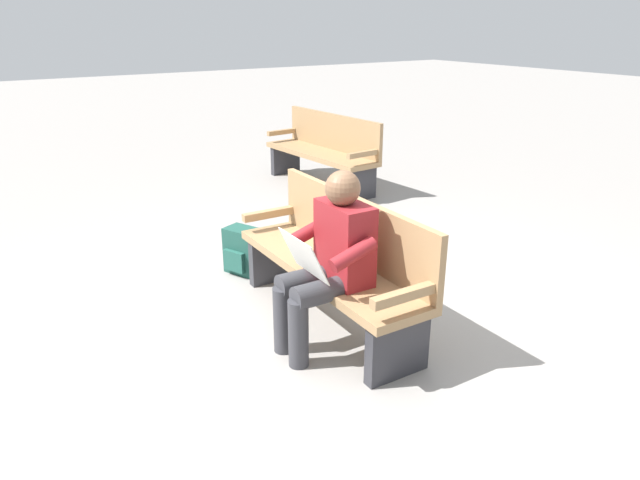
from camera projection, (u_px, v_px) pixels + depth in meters
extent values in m
plane|color=gray|center=(327.00, 320.00, 4.14)|extent=(40.00, 40.00, 0.00)
cube|color=#9E7A51|center=(327.00, 267.00, 3.99)|extent=(1.81, 0.53, 0.06)
cube|color=#9E7A51|center=(353.00, 227.00, 4.01)|extent=(1.80, 0.10, 0.45)
cube|color=#9E7A51|center=(406.00, 295.00, 3.26)|extent=(0.07, 0.48, 0.06)
cube|color=#9E7A51|center=(271.00, 213.00, 4.62)|extent=(0.07, 0.48, 0.06)
cube|color=#2D2D33|center=(398.00, 348.00, 3.44)|extent=(0.09, 0.43, 0.39)
cube|color=#2D2D33|center=(275.00, 259.00, 4.71)|extent=(0.09, 0.43, 0.39)
cube|color=maroon|center=(345.00, 243.00, 3.63)|extent=(0.41, 0.23, 0.52)
sphere|color=brown|center=(343.00, 188.00, 3.50)|extent=(0.22, 0.22, 0.22)
cylinder|color=#38383D|center=(325.00, 291.00, 3.54)|extent=(0.16, 0.42, 0.15)
cylinder|color=#38383D|center=(308.00, 279.00, 3.70)|extent=(0.16, 0.42, 0.15)
cylinder|color=#38383D|center=(298.00, 333.00, 3.54)|extent=(0.13, 0.13, 0.45)
cylinder|color=#38383D|center=(283.00, 320.00, 3.69)|extent=(0.13, 0.13, 0.45)
cylinder|color=maroon|center=(353.00, 254.00, 3.39)|extent=(0.10, 0.32, 0.18)
cylinder|color=maroon|center=(312.00, 230.00, 3.77)|extent=(0.10, 0.32, 0.18)
cube|color=silver|center=(303.00, 256.00, 3.50)|extent=(0.40, 0.14, 0.27)
cube|color=#1E4C42|center=(243.00, 250.00, 4.87)|extent=(0.34, 0.29, 0.39)
cube|color=#23574C|center=(234.00, 261.00, 4.81)|extent=(0.20, 0.12, 0.18)
cube|color=#9E7A51|center=(320.00, 154.00, 7.33)|extent=(1.83, 0.60, 0.06)
cube|color=#9E7A51|center=(333.00, 132.00, 7.36)|extent=(1.80, 0.17, 0.45)
cube|color=#9E7A51|center=(364.00, 154.00, 6.64)|extent=(0.09, 0.48, 0.06)
cube|color=#9E7A51|center=(283.00, 132.00, 7.91)|extent=(0.09, 0.48, 0.06)
cube|color=#2D2D33|center=(360.00, 184.00, 6.81)|extent=(0.11, 0.44, 0.39)
cube|color=#2D2D33|center=(285.00, 159.00, 8.01)|extent=(0.11, 0.44, 0.39)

